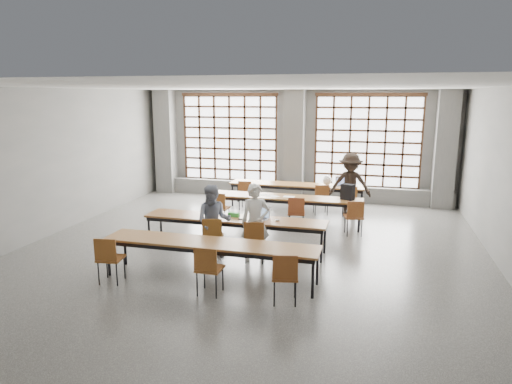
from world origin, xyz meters
TOP-DOWN VIEW (x-y plane):
  - floor at (0.00, 0.00)m, footprint 11.00×11.00m
  - ceiling at (0.00, 0.00)m, footprint 11.00×11.00m
  - wall_back at (0.00, 5.50)m, footprint 10.00×0.00m
  - wall_front at (0.00, -5.50)m, footprint 10.00×0.00m
  - wall_left at (-5.00, 0.00)m, footprint 0.00×11.00m
  - column_left at (-4.50, 5.22)m, footprint 0.60×0.55m
  - column_mid at (0.00, 5.22)m, footprint 0.60×0.55m
  - column_right at (4.50, 5.22)m, footprint 0.60×0.55m
  - window_left at (-2.25, 5.42)m, footprint 3.32×0.12m
  - window_right at (2.25, 5.42)m, footprint 3.32×0.12m
  - sill_ledge at (0.00, 5.30)m, footprint 9.80×0.35m
  - desk_row_a at (0.28, 4.05)m, footprint 4.00×0.70m
  - desk_row_b at (0.30, 2.29)m, footprint 4.00×0.70m
  - desk_row_c at (-0.34, -0.06)m, footprint 4.00×0.70m
  - desk_row_d at (-0.27, -1.76)m, footprint 4.00×0.70m
  - chair_back_left at (-1.11, 3.43)m, footprint 0.44×0.44m
  - chair_back_mid at (1.11, 3.43)m, footprint 0.52×0.52m
  - chair_back_right at (1.89, 3.43)m, footprint 0.46×0.46m
  - chair_mid_left at (-1.30, 1.66)m, footprint 0.42×0.43m
  - chair_mid_centre at (0.71, 1.66)m, footprint 0.47×0.48m
  - chair_mid_right at (2.12, 1.66)m, footprint 0.51×0.51m
  - chair_front_left at (-0.62, -0.69)m, footprint 0.51×0.51m
  - chair_front_right at (0.27, -0.69)m, footprint 0.48×0.49m
  - chair_near_left at (-1.96, -2.39)m, footprint 0.47×0.48m
  - chair_near_mid at (-0.07, -2.39)m, footprint 0.42×0.43m
  - chair_near_right at (1.24, -2.39)m, footprint 0.50×0.50m
  - student_male at (0.26, -0.56)m, footprint 0.68×0.56m
  - student_female at (-0.64, -0.56)m, footprint 0.85×0.73m
  - student_back at (1.88, 3.55)m, footprint 1.19×0.75m
  - laptop_front at (0.22, 0.05)m, footprint 0.40×0.35m
  - laptop_back at (1.62, 4.16)m, footprint 0.43×0.39m
  - mouse at (0.61, -0.08)m, footprint 0.11×0.08m
  - green_box at (-0.39, 0.02)m, footprint 0.26×0.12m
  - phone at (-0.16, -0.16)m, footprint 0.13×0.07m
  - paper_sheet_a at (-0.30, 2.34)m, footprint 0.30×0.22m
  - paper_sheet_b at (-0.00, 2.24)m, footprint 0.36×0.34m
  - paper_sheet_c at (0.40, 2.29)m, footprint 0.30×0.21m
  - backpack at (1.90, 2.34)m, footprint 0.37×0.31m
  - plastic_bag at (1.18, 4.10)m, footprint 0.31×0.28m
  - red_pouch at (-1.97, -2.31)m, footprint 0.21×0.12m

SIDE VIEW (x-z plane):
  - floor at x=0.00m, z-range 0.00..0.00m
  - sill_ledge at x=0.00m, z-range 0.00..0.50m
  - red_pouch at x=-1.97m, z-range 0.47..0.53m
  - chair_back_left at x=-1.11m, z-range 0.10..0.98m
  - chair_back_mid at x=1.11m, z-range 0.10..0.98m
  - chair_back_right at x=1.89m, z-range 0.10..0.98m
  - chair_mid_left at x=-1.30m, z-range 0.10..0.98m
  - chair_mid_centre at x=0.71m, z-range 0.10..0.98m
  - chair_mid_right at x=2.12m, z-range 0.10..0.98m
  - chair_front_left at x=-0.62m, z-range 0.10..0.98m
  - chair_front_right at x=0.27m, z-range 0.10..0.98m
  - chair_near_left at x=-1.96m, z-range 0.10..0.98m
  - chair_near_mid at x=-0.07m, z-range 0.10..0.98m
  - chair_near_right at x=1.24m, z-range 0.10..0.98m
  - desk_row_a at x=0.28m, z-range 0.30..1.03m
  - desk_row_b at x=0.30m, z-range 0.30..1.03m
  - desk_row_c at x=-0.34m, z-range 0.30..1.03m
  - desk_row_d at x=-0.27m, z-range 0.30..1.03m
  - paper_sheet_a at x=-0.30m, z-range 0.73..0.73m
  - paper_sheet_b at x=0.00m, z-range 0.73..0.73m
  - paper_sheet_c at x=0.40m, z-range 0.73..0.73m
  - phone at x=-0.16m, z-range 0.73..0.74m
  - mouse at x=0.61m, z-range 0.73..0.77m
  - student_female at x=-0.64m, z-range 0.00..1.53m
  - green_box at x=-0.39m, z-range 0.73..0.82m
  - laptop_front at x=0.22m, z-range 0.66..0.92m
  - laptop_back at x=1.62m, z-range 0.66..0.92m
  - student_male at x=0.26m, z-range 0.00..1.60m
  - plastic_bag at x=1.18m, z-range 0.73..1.02m
  - student_back at x=1.88m, z-range 0.00..1.77m
  - backpack at x=1.90m, z-range 0.73..1.13m
  - wall_back at x=0.00m, z-range -3.25..6.75m
  - wall_front at x=0.00m, z-range -3.25..6.75m
  - wall_left at x=-5.00m, z-range -3.75..7.25m
  - column_left at x=-4.50m, z-range 0.00..3.50m
  - column_mid at x=0.00m, z-range 0.00..3.50m
  - column_right at x=4.50m, z-range 0.00..3.50m
  - window_left at x=-2.25m, z-range 0.40..3.40m
  - window_right at x=2.25m, z-range 0.40..3.40m
  - ceiling at x=0.00m, z-range 3.50..3.50m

